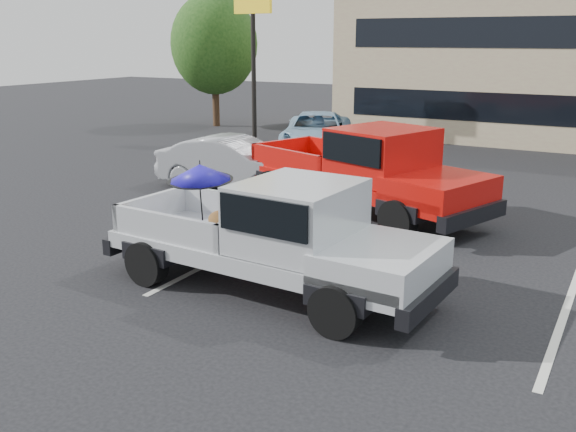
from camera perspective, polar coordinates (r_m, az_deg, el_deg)
name	(u,v)px	position (r m, az deg, el deg)	size (l,w,h in m)	color
ground	(326,324)	(9.49, 3.38, -9.52)	(90.00, 90.00, 0.00)	black
stripe_left	(232,252)	(12.50, -5.01, -3.23)	(0.12, 5.00, 0.01)	silver
stripe_right	(564,315)	(10.58, 23.33, -8.11)	(0.12, 5.00, 0.01)	silver
motel_sign	(253,20)	(25.72, -3.13, 16.97)	(1.60, 0.22, 6.00)	black
tree_left	(214,44)	(30.44, -6.59, 14.94)	(3.96, 3.96, 6.02)	#332114
silver_pickup	(285,232)	(10.17, -0.31, -1.40)	(5.80, 2.38, 2.06)	black
red_pickup	(376,168)	(14.86, 7.79, 4.23)	(6.66, 4.13, 2.07)	black
silver_sedan	(235,164)	(17.52, -4.75, 4.65)	(1.51, 4.34, 1.43)	#A2A4A9
blue_suv	(317,133)	(23.30, 2.60, 7.41)	(2.37, 5.13, 1.43)	#87AFCA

